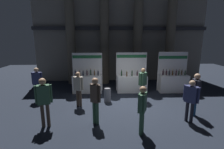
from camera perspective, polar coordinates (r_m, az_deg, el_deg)
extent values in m
plane|color=black|center=(8.36, 5.49, -9.95)|extent=(24.48, 24.48, 0.00)
cube|color=gray|center=(12.48, 2.79, 13.80)|extent=(12.24, 0.25, 6.92)
cube|color=#2D2D33|center=(12.19, 2.94, 15.46)|extent=(12.24, 0.20, 0.24)
cylinder|color=#665B4C|center=(11.85, -13.83, 10.92)|extent=(0.62, 0.62, 5.85)
cylinder|color=#665B4C|center=(11.62, -2.57, 11.24)|extent=(0.62, 0.62, 5.85)
cylinder|color=#665B4C|center=(11.83, 8.70, 11.14)|extent=(0.62, 0.62, 5.85)
cylinder|color=#665B4C|center=(12.46, 19.19, 10.66)|extent=(0.62, 0.62, 5.85)
cube|color=white|center=(9.96, -8.41, -3.16)|extent=(1.67, 0.60, 1.03)
cube|color=white|center=(10.13, -8.33, 0.84)|extent=(1.76, 0.04, 2.31)
cube|color=#1E6638|center=(9.97, -8.51, 6.00)|extent=(1.71, 0.01, 0.18)
cylinder|color=black|center=(9.80, -12.38, 0.37)|extent=(0.07, 0.07, 0.27)
cylinder|color=black|center=(9.76, -12.43, 1.34)|extent=(0.03, 0.03, 0.07)
cylinder|color=black|center=(9.76, -12.44, 1.58)|extent=(0.03, 0.03, 0.02)
cylinder|color=#472D14|center=(9.80, -11.12, 0.37)|extent=(0.06, 0.06, 0.25)
cylinder|color=#472D14|center=(9.77, -11.16, 1.27)|extent=(0.03, 0.03, 0.06)
cylinder|color=red|center=(9.76, -11.17, 1.51)|extent=(0.03, 0.03, 0.02)
cylinder|color=black|center=(9.73, -9.82, 0.33)|extent=(0.07, 0.07, 0.25)
cylinder|color=black|center=(9.70, -9.85, 1.25)|extent=(0.03, 0.03, 0.07)
cylinder|color=black|center=(9.69, -9.86, 1.51)|extent=(0.03, 0.03, 0.02)
cylinder|color=black|center=(9.78, -8.52, 0.45)|extent=(0.07, 0.07, 0.26)
cylinder|color=black|center=(9.74, -8.56, 1.44)|extent=(0.03, 0.03, 0.08)
cylinder|color=gold|center=(9.73, -8.57, 1.73)|extent=(0.03, 0.03, 0.02)
cylinder|color=#19381E|center=(9.85, -7.26, 0.64)|extent=(0.07, 0.07, 0.28)
cylinder|color=#19381E|center=(9.82, -7.29, 1.67)|extent=(0.03, 0.03, 0.08)
cylinder|color=red|center=(9.81, -7.30, 1.95)|extent=(0.03, 0.03, 0.02)
cylinder|color=#472D14|center=(9.73, -6.02, 0.48)|extent=(0.06, 0.06, 0.26)
cylinder|color=#472D14|center=(9.70, -6.04, 1.43)|extent=(0.03, 0.03, 0.07)
cylinder|color=gold|center=(9.69, -6.05, 1.68)|extent=(0.03, 0.03, 0.02)
cylinder|color=black|center=(9.68, -4.77, 0.37)|extent=(0.07, 0.07, 0.24)
cylinder|color=black|center=(9.65, -4.79, 1.26)|extent=(0.03, 0.03, 0.07)
cylinder|color=black|center=(9.64, -4.79, 1.51)|extent=(0.03, 0.03, 0.02)
cube|color=white|center=(10.00, 6.77, -3.21)|extent=(1.74, 0.60, 0.98)
cube|color=white|center=(10.17, 6.57, 0.97)|extent=(1.83, 0.04, 2.32)
cube|color=#1E6638|center=(10.00, 6.72, 6.19)|extent=(1.77, 0.01, 0.18)
cylinder|color=#19381E|center=(9.79, 3.29, 0.28)|extent=(0.08, 0.08, 0.27)
cylinder|color=#19381E|center=(9.75, 3.30, 1.31)|extent=(0.03, 0.03, 0.09)
cylinder|color=black|center=(9.74, 3.31, 1.62)|extent=(0.03, 0.03, 0.02)
cylinder|color=#472D14|center=(9.72, 5.07, 0.10)|extent=(0.07, 0.07, 0.25)
cylinder|color=#472D14|center=(9.69, 5.09, 1.00)|extent=(0.03, 0.03, 0.06)
cylinder|color=gold|center=(9.68, 5.09, 1.24)|extent=(0.03, 0.03, 0.02)
cylinder|color=#19381E|center=(9.81, 6.83, 0.26)|extent=(0.07, 0.07, 0.28)
cylinder|color=#19381E|center=(9.77, 6.86, 1.28)|extent=(0.03, 0.03, 0.08)
cylinder|color=gold|center=(9.76, 6.87, 1.56)|extent=(0.03, 0.03, 0.02)
cylinder|color=black|center=(9.96, 8.59, 0.24)|extent=(0.07, 0.07, 0.23)
cylinder|color=black|center=(9.92, 8.62, 1.09)|extent=(0.03, 0.03, 0.07)
cylinder|color=gold|center=(9.92, 8.63, 1.36)|extent=(0.03, 0.03, 0.02)
cylinder|color=#19381E|center=(9.95, 10.38, 0.24)|extent=(0.07, 0.07, 0.25)
cylinder|color=#19381E|center=(9.91, 10.42, 1.18)|extent=(0.03, 0.03, 0.08)
cylinder|color=red|center=(9.90, 10.43, 1.45)|extent=(0.03, 0.03, 0.02)
cube|color=white|center=(10.58, 20.19, -2.90)|extent=(1.67, 0.60, 1.03)
cube|color=white|center=(10.74, 19.77, 0.98)|extent=(1.76, 0.04, 2.35)
cube|color=#1E6638|center=(10.59, 20.16, 5.54)|extent=(1.71, 0.01, 0.18)
cylinder|color=black|center=(10.27, 17.01, 0.52)|extent=(0.07, 0.07, 0.24)
cylinder|color=black|center=(10.24, 17.07, 1.42)|extent=(0.03, 0.03, 0.09)
cylinder|color=black|center=(10.23, 17.09, 1.71)|extent=(0.03, 0.03, 0.02)
cylinder|color=black|center=(10.25, 18.04, 0.51)|extent=(0.07, 0.07, 0.27)
cylinder|color=black|center=(10.21, 18.10, 1.47)|extent=(0.03, 0.03, 0.08)
cylinder|color=black|center=(10.21, 18.12, 1.74)|extent=(0.03, 0.03, 0.02)
cylinder|color=black|center=(10.36, 18.97, 0.49)|extent=(0.06, 0.06, 0.24)
cylinder|color=black|center=(10.33, 19.03, 1.35)|extent=(0.03, 0.03, 0.08)
cylinder|color=gold|center=(10.32, 19.05, 1.61)|extent=(0.03, 0.03, 0.02)
cylinder|color=#472D14|center=(10.37, 19.98, 0.50)|extent=(0.07, 0.07, 0.27)
cylinder|color=#472D14|center=(10.34, 20.05, 1.43)|extent=(0.03, 0.03, 0.08)
cylinder|color=gold|center=(10.33, 20.07, 1.68)|extent=(0.03, 0.03, 0.02)
cylinder|color=black|center=(10.40, 21.02, 0.45)|extent=(0.06, 0.06, 0.27)
cylinder|color=black|center=(10.37, 21.09, 1.38)|extent=(0.03, 0.03, 0.08)
cylinder|color=black|center=(10.36, 21.11, 1.65)|extent=(0.03, 0.03, 0.02)
cylinder|color=#19381E|center=(10.52, 21.84, 0.47)|extent=(0.07, 0.07, 0.25)
cylinder|color=#19381E|center=(10.49, 21.92, 1.34)|extent=(0.03, 0.03, 0.07)
cylinder|color=red|center=(10.48, 21.94, 1.59)|extent=(0.03, 0.03, 0.02)
cylinder|color=#472D14|center=(10.68, 22.71, 0.56)|extent=(0.07, 0.07, 0.25)
cylinder|color=#472D14|center=(10.65, 22.79, 1.41)|extent=(0.03, 0.03, 0.08)
cylinder|color=black|center=(10.64, 22.81, 1.65)|extent=(0.03, 0.03, 0.02)
cylinder|color=#19381E|center=(10.68, 23.67, 0.47)|extent=(0.07, 0.07, 0.24)
cylinder|color=#19381E|center=(10.65, 23.74, 1.29)|extent=(0.03, 0.03, 0.07)
cylinder|color=gold|center=(10.64, 23.76, 1.52)|extent=(0.03, 0.03, 0.02)
cylinder|color=slate|center=(8.50, -1.59, -7.02)|extent=(0.35, 0.35, 0.69)
torus|color=black|center=(8.39, -1.61, -4.73)|extent=(0.35, 0.35, 0.02)
cylinder|color=#47382D|center=(8.11, -11.66, -7.84)|extent=(0.12, 0.12, 0.80)
cylinder|color=#47382D|center=(8.04, -10.73, -7.98)|extent=(0.12, 0.12, 0.80)
cube|color=#ADA393|center=(7.86, -11.42, -3.01)|extent=(0.41, 0.35, 0.63)
sphere|color=tan|center=(7.75, -11.56, 0.06)|extent=(0.22, 0.22, 0.22)
cylinder|color=#ADA393|center=(7.96, -12.77, -2.76)|extent=(0.08, 0.08, 0.60)
cylinder|color=#ADA393|center=(7.75, -10.04, -3.05)|extent=(0.08, 0.08, 0.60)
cylinder|color=#47382D|center=(6.65, -20.95, -12.77)|extent=(0.12, 0.12, 0.88)
cylinder|color=#47382D|center=(6.67, -22.56, -12.84)|extent=(0.12, 0.12, 0.88)
cube|color=#33563D|center=(6.38, -22.33, -6.37)|extent=(0.46, 0.33, 0.70)
sphere|color=tan|center=(6.25, -22.69, -2.24)|extent=(0.24, 0.24, 0.24)
cylinder|color=#33563D|center=(6.35, -20.05, -6.09)|extent=(0.08, 0.08, 0.66)
cylinder|color=#33563D|center=(6.40, -24.62, -6.35)|extent=(0.08, 0.08, 0.66)
cylinder|color=navy|center=(7.93, 26.05, -9.18)|extent=(0.12, 0.12, 0.86)
cylinder|color=navy|center=(7.77, 26.37, -9.63)|extent=(0.12, 0.12, 0.86)
cube|color=#23232D|center=(7.61, 26.77, -4.00)|extent=(0.33, 0.45, 0.68)
sphere|color=tan|center=(7.50, 27.12, -0.59)|extent=(0.24, 0.24, 0.24)
cylinder|color=#23232D|center=(7.84, 26.31, -3.37)|extent=(0.08, 0.08, 0.65)
cylinder|color=#23232D|center=(7.38, 27.28, -4.41)|extent=(0.08, 0.08, 0.65)
cylinder|color=#ADA393|center=(8.77, 10.01, -6.16)|extent=(0.12, 0.12, 0.81)
cylinder|color=#ADA393|center=(8.90, 10.56, -5.89)|extent=(0.12, 0.12, 0.81)
cube|color=#33563D|center=(8.63, 10.48, -1.45)|extent=(0.46, 0.47, 0.64)
sphere|color=#8C6647|center=(8.54, 10.59, 1.40)|extent=(0.22, 0.22, 0.22)
cylinder|color=#33563D|center=(8.43, 9.62, -1.65)|extent=(0.08, 0.08, 0.61)
cylinder|color=#33563D|center=(8.84, 11.30, -1.06)|extent=(0.08, 0.08, 0.61)
cylinder|color=#33563D|center=(6.40, -5.07, -13.05)|extent=(0.12, 0.12, 0.86)
cylinder|color=#33563D|center=(6.49, -6.08, -12.71)|extent=(0.12, 0.12, 0.86)
cube|color=#47382D|center=(6.16, -5.73, -6.40)|extent=(0.38, 0.36, 0.68)
sphere|color=tan|center=(6.02, -5.83, -2.22)|extent=(0.24, 0.24, 0.24)
cylinder|color=#47382D|center=(6.03, -4.26, -6.62)|extent=(0.08, 0.08, 0.65)
cylinder|color=#47382D|center=(6.28, -7.15, -5.89)|extent=(0.08, 0.08, 0.65)
cylinder|color=#23232D|center=(7.22, 24.18, -11.36)|extent=(0.12, 0.12, 0.80)
cylinder|color=#23232D|center=(7.16, 25.56, -11.70)|extent=(0.12, 0.12, 0.80)
cube|color=navy|center=(6.95, 25.41, -6.13)|extent=(0.45, 0.47, 0.63)
sphere|color=tan|center=(6.83, 25.74, -2.70)|extent=(0.22, 0.22, 0.22)
cylinder|color=navy|center=(7.03, 23.47, -5.59)|extent=(0.08, 0.08, 0.60)
cylinder|color=navy|center=(6.86, 27.42, -6.42)|extent=(0.08, 0.08, 0.60)
cylinder|color=#33563D|center=(5.83, 9.85, -16.24)|extent=(0.12, 0.12, 0.81)
cylinder|color=#33563D|center=(5.98, 10.27, -15.45)|extent=(0.12, 0.12, 0.81)
cube|color=#33563D|center=(5.60, 10.35, -9.32)|extent=(0.36, 0.44, 0.64)
sphere|color=tan|center=(5.46, 10.53, -5.07)|extent=(0.22, 0.22, 0.22)
cylinder|color=#33563D|center=(5.38, 9.77, -10.06)|extent=(0.08, 0.08, 0.61)
cylinder|color=#33563D|center=(5.81, 10.89, -8.34)|extent=(0.08, 0.08, 0.61)
cylinder|color=navy|center=(9.40, -23.33, -5.69)|extent=(0.12, 0.12, 0.83)
cylinder|color=navy|center=(9.48, -24.25, -5.62)|extent=(0.12, 0.12, 0.83)
cube|color=navy|center=(9.25, -24.20, -1.29)|extent=(0.42, 0.27, 0.65)
sphere|color=tan|center=(9.16, -24.45, 1.43)|extent=(0.23, 0.23, 0.23)
cylinder|color=navy|center=(9.13, -22.85, -1.23)|extent=(0.08, 0.08, 0.62)
cylinder|color=navy|center=(9.37, -25.53, -1.15)|extent=(0.08, 0.08, 0.62)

